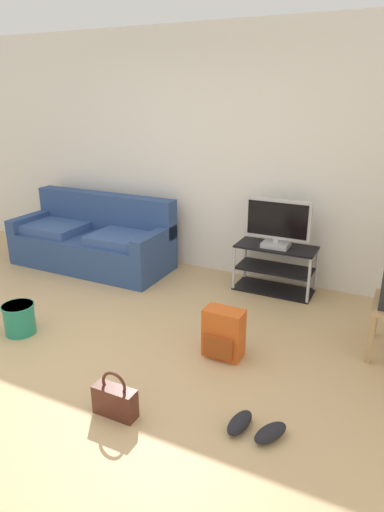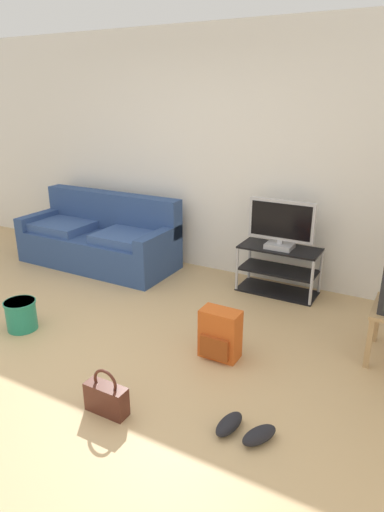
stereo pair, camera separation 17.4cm
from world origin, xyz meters
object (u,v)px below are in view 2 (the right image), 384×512
(tv_stand, at_px, (278,270))
(flat_tv, at_px, (281,225))
(couch, at_px, (100,239))
(cleaning_bucket, at_px, (21,314))
(sneakers_pair, at_px, (244,430))
(backpack, at_px, (220,334))
(handbag, at_px, (106,398))

(tv_stand, height_order, flat_tv, flat_tv)
(couch, height_order, tv_stand, couch)
(cleaning_bucket, relative_size, sneakers_pair, 0.73)
(couch, bearing_deg, backpack, -28.48)
(flat_tv, relative_size, sneakers_pair, 1.78)
(sneakers_pair, bearing_deg, flat_tv, 103.74)
(backpack, height_order, sneakers_pair, backpack)
(flat_tv, bearing_deg, sneakers_pair, -76.26)
(backpack, relative_size, sneakers_pair, 1.06)
(handbag, xyz_separation_m, cleaning_bucket, (-1.39, 0.52, 0.03))
(sneakers_pair, bearing_deg, cleaning_bucket, 172.99)
(tv_stand, bearing_deg, couch, -174.05)
(tv_stand, distance_m, backpack, 1.43)
(flat_tv, xyz_separation_m, handbag, (-0.36, -2.38, -0.63))
(tv_stand, distance_m, handbag, 2.43)
(handbag, relative_size, sneakers_pair, 0.86)
(handbag, bearing_deg, couch, 130.42)
(flat_tv, distance_m, backpack, 1.51)
(flat_tv, bearing_deg, cleaning_bucket, -133.14)
(tv_stand, bearing_deg, backpack, -89.85)
(handbag, bearing_deg, tv_stand, 81.54)
(tv_stand, xyz_separation_m, sneakers_pair, (0.52, -2.16, -0.21))
(couch, height_order, flat_tv, flat_tv)
(handbag, height_order, cleaning_bucket, handbag)
(cleaning_bucket, xyz_separation_m, sneakers_pair, (2.27, -0.28, -0.10))
(couch, height_order, cleaning_bucket, couch)
(sneakers_pair, bearing_deg, handbag, -164.85)
(cleaning_bucket, bearing_deg, tv_stand, 47.20)
(couch, distance_m, cleaning_bucket, 1.73)
(tv_stand, height_order, cleaning_bucket, tv_stand)
(backpack, distance_m, sneakers_pair, 0.91)
(tv_stand, xyz_separation_m, cleaning_bucket, (-1.75, -1.88, -0.10))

